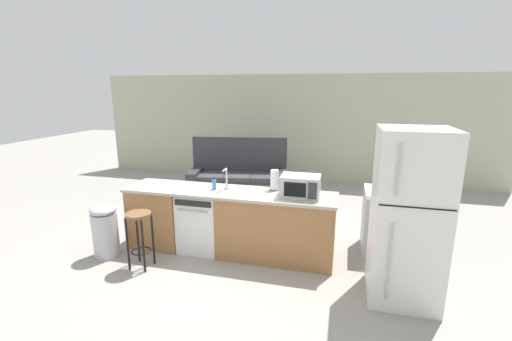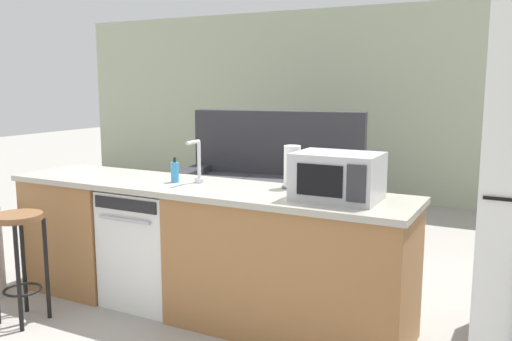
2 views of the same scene
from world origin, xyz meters
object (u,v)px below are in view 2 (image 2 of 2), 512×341
paper_towel_roll (292,167)px  soap_bottle (175,172)px  microwave (338,176)px  dishwasher (154,245)px  bar_stool (19,244)px  couch (273,189)px

paper_towel_roll → soap_bottle: (-0.81, -0.18, -0.07)m
microwave → dishwasher: bearing=179.9°
dishwasher → microwave: size_ratio=1.68×
microwave → bar_stool: bearing=-160.3°
soap_bottle → dishwasher: bearing=-175.6°
bar_stool → couch: 3.16m
soap_bottle → bar_stool: 1.12m
bar_stool → couch: couch is taller
dishwasher → couch: bearing=94.9°
dishwasher → microwave: microwave is taller
bar_stool → couch: (0.35, 3.14, -0.14)m
soap_bottle → bar_stool: size_ratio=0.24×
soap_bottle → couch: bearing=99.4°
microwave → couch: size_ratio=0.23×
paper_towel_roll → couch: bearing=118.4°
dishwasher → microwave: bearing=-0.1°
dishwasher → couch: size_ratio=0.39×
soap_bottle → bar_stool: (-0.75, -0.71, -0.44)m
paper_towel_roll → couch: size_ratio=0.13×
microwave → bar_stool: (-1.95, -0.70, -0.50)m
microwave → soap_bottle: 1.20m
microwave → soap_bottle: bearing=179.2°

